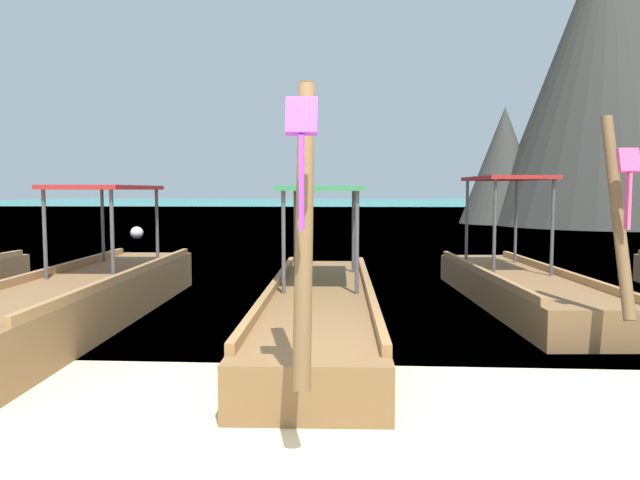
% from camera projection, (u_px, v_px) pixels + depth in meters
% --- Properties ---
extents(ground, '(120.00, 120.00, 0.00)m').
position_uv_depth(ground, '(288.00, 435.00, 4.34)').
color(ground, beige).
extents(sea_water, '(120.00, 120.00, 0.00)m').
position_uv_depth(sea_water, '(353.00, 206.00, 65.80)').
color(sea_water, teal).
rests_on(sea_water, ground).
extents(longtail_boat_orange_ribbon, '(1.44, 6.97, 2.55)m').
position_uv_depth(longtail_boat_orange_ribbon, '(86.00, 296.00, 8.02)').
color(longtail_boat_orange_ribbon, brown).
rests_on(longtail_boat_orange_ribbon, ground).
extents(longtail_boat_violet_ribbon, '(1.47, 7.25, 2.51)m').
position_uv_depth(longtail_boat_violet_ribbon, '(321.00, 304.00, 7.74)').
color(longtail_boat_violet_ribbon, brown).
rests_on(longtail_boat_violet_ribbon, ground).
extents(longtail_boat_pink_ribbon, '(1.59, 6.12, 2.51)m').
position_uv_depth(longtail_boat_pink_ribbon, '(519.00, 285.00, 9.23)').
color(longtail_boat_pink_ribbon, brown).
rests_on(longtail_boat_pink_ribbon, ground).
extents(karst_rock, '(12.20, 10.83, 15.16)m').
position_uv_depth(karst_rock, '(599.00, 76.00, 30.17)').
color(karst_rock, '#383833').
rests_on(karst_rock, ground).
extents(mooring_buoy_near, '(0.45, 0.45, 0.45)m').
position_uv_depth(mooring_buoy_near, '(137.00, 233.00, 21.64)').
color(mooring_buoy_near, white).
rests_on(mooring_buoy_near, sea_water).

